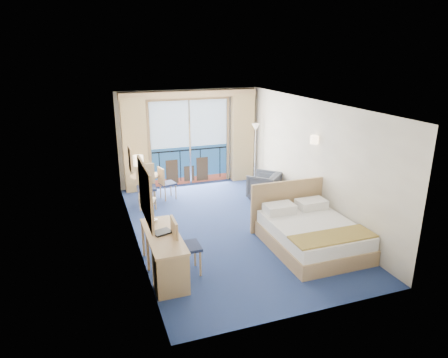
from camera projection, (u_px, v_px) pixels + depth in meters
The scene contains 22 objects.
floor at pixel (229, 227), 8.82m from camera, with size 6.50×6.50×0.00m, color navy.
room_walls at pixel (229, 148), 8.27m from camera, with size 4.04×6.54×2.72m.
balcony_door at pixel (190, 145), 11.35m from camera, with size 2.36×0.03×2.52m.
curtain_left at pixel (135, 146), 10.68m from camera, with size 0.65×0.22×2.55m, color tan.
curtain_right at pixel (242, 138), 11.67m from camera, with size 0.65×0.22×2.55m, color tan.
pelmet at pixel (190, 94), 10.80m from camera, with size 3.80×0.25×0.18m, color tan.
mirror at pixel (145, 193), 6.37m from camera, with size 0.05×1.25×0.95m.
wall_print at pixel (130, 160), 8.10m from camera, with size 0.04×0.42×0.52m.
sconce_left at pixel (138, 160), 7.09m from camera, with size 0.18×0.18×0.18m, color beige.
sconce_right at pixel (314, 140), 8.73m from camera, with size 0.18×0.18×0.18m, color beige.
bed at pixel (310, 233), 7.83m from camera, with size 1.73×2.05×1.09m.
nightstand at pixel (302, 207), 9.24m from camera, with size 0.40×0.38×0.53m, color tan.
phone at pixel (305, 195), 9.14m from camera, with size 0.16×0.12×0.07m, color white.
armchair at pixel (264, 185), 10.44m from camera, with size 0.73×0.76×0.69m, color #424751.
floor_lamp at pixel (255, 138), 11.34m from camera, with size 0.24×0.24×1.74m.
desk at pixel (169, 264), 6.47m from camera, with size 0.55×1.59×0.75m.
desk_chair at pixel (182, 243), 6.81m from camera, with size 0.46×0.45×1.04m.
folder at pixel (162, 232), 6.81m from camera, with size 0.31×0.23×0.03m, color black.
desk_lamp at pixel (153, 205), 7.16m from camera, with size 0.12×0.12×0.44m.
round_table at pixel (145, 181), 10.29m from camera, with size 0.73×0.73×0.66m.
table_chair_a at pixel (165, 181), 10.31m from camera, with size 0.45×0.45×0.86m.
table_chair_b at pixel (146, 183), 9.80m from camera, with size 0.50×0.51×1.07m.
Camera 1 is at (-2.79, -7.56, 3.73)m, focal length 32.00 mm.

